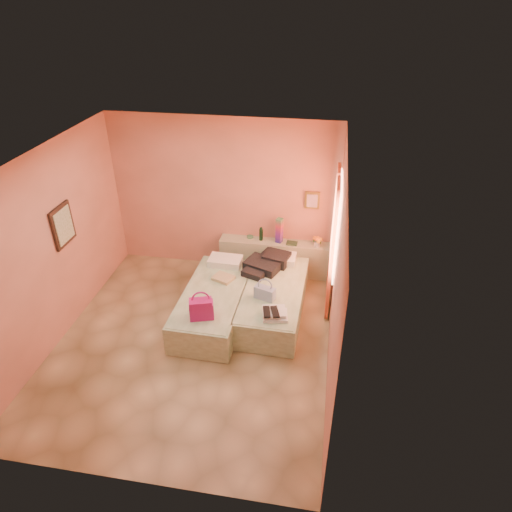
{
  "coord_description": "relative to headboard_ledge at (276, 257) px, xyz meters",
  "views": [
    {
      "loc": [
        1.79,
        -4.94,
        4.68
      ],
      "look_at": [
        0.81,
        0.85,
        1.09
      ],
      "focal_mm": 32.0,
      "sensor_mm": 36.0,
      "label": 1
    }
  ],
  "objects": [
    {
      "name": "ground",
      "position": [
        -0.98,
        -2.1,
        -0.33
      ],
      "size": [
        4.5,
        4.5,
        0.0
      ],
      "primitive_type": "plane",
      "color": "tan",
      "rests_on": "ground"
    },
    {
      "name": "flower_vase",
      "position": [
        0.72,
        -0.04,
        0.44
      ],
      "size": [
        0.19,
        0.19,
        0.24
      ],
      "primitive_type": "cube",
      "rotation": [
        0.0,
        0.0,
        0.02
      ],
      "color": "silver",
      "rests_on": "headboard_ledge"
    },
    {
      "name": "bed_left",
      "position": [
        -0.8,
        -1.45,
        -0.08
      ],
      "size": [
        0.95,
        2.02,
        0.5
      ],
      "primitive_type": "cube",
      "rotation": [
        0.0,
        0.0,
        -0.02
      ],
      "color": "beige",
      "rests_on": "ground"
    },
    {
      "name": "sandal_pair",
      "position": [
        0.17,
        -1.96,
        0.29
      ],
      "size": [
        0.24,
        0.29,
        0.03
      ],
      "primitive_type": "cube",
      "rotation": [
        0.0,
        0.0,
        0.21
      ],
      "color": "black",
      "rests_on": "towel_stack"
    },
    {
      "name": "magenta_handbag",
      "position": [
        -0.81,
        -2.1,
        0.34
      ],
      "size": [
        0.38,
        0.29,
        0.32
      ],
      "primitive_type": "cube",
      "rotation": [
        0.0,
        0.0,
        0.31
      ],
      "color": "#B0156F",
      "rests_on": "bed_left"
    },
    {
      "name": "khaki_garment",
      "position": [
        -0.73,
        -1.1,
        0.2
      ],
      "size": [
        0.38,
        0.35,
        0.05
      ],
      "primitive_type": "cube",
      "rotation": [
        0.0,
        0.0,
        -0.39
      ],
      "color": "tan",
      "rests_on": "bed_left"
    },
    {
      "name": "blue_handbag",
      "position": [
        0.01,
        -1.5,
        0.28
      ],
      "size": [
        0.34,
        0.23,
        0.2
      ],
      "primitive_type": "cube",
      "rotation": [
        0.0,
        0.0,
        -0.33
      ],
      "color": "#4671AA",
      "rests_on": "bed_right"
    },
    {
      "name": "clothes_pile",
      "position": [
        -0.09,
        -0.68,
        0.27
      ],
      "size": [
        0.78,
        0.78,
        0.18
      ],
      "primitive_type": "cube",
      "rotation": [
        0.0,
        0.0,
        -0.34
      ],
      "color": "black",
      "rests_on": "bed_right"
    },
    {
      "name": "green_book",
      "position": [
        0.27,
        -0.04,
        0.34
      ],
      "size": [
        0.2,
        0.15,
        0.03
      ],
      "primitive_type": "cube",
      "rotation": [
        0.0,
        0.0,
        -0.06
      ],
      "color": "#224028",
      "rests_on": "headboard_ledge"
    },
    {
      "name": "towel_stack",
      "position": [
        0.23,
        -1.91,
        0.23
      ],
      "size": [
        0.39,
        0.35,
        0.1
      ],
      "primitive_type": "cube",
      "rotation": [
        0.0,
        0.0,
        0.15
      ],
      "color": "white",
      "rests_on": "bed_right"
    },
    {
      "name": "water_bottle",
      "position": [
        -0.29,
        0.02,
        0.45
      ],
      "size": [
        0.09,
        0.09,
        0.24
      ],
      "primitive_type": "cylinder",
      "rotation": [
        0.0,
        0.0,
        0.43
      ],
      "color": "#133520",
      "rests_on": "headboard_ledge"
    },
    {
      "name": "bed_right",
      "position": [
        0.1,
        -1.2,
        -0.08
      ],
      "size": [
        0.95,
        2.02,
        0.5
      ],
      "primitive_type": "cube",
      "rotation": [
        0.0,
        0.0,
        -0.02
      ],
      "color": "beige",
      "rests_on": "ground"
    },
    {
      "name": "small_dish",
      "position": [
        -0.5,
        0.08,
        0.34
      ],
      "size": [
        0.13,
        0.13,
        0.03
      ],
      "primitive_type": "cylinder",
      "rotation": [
        0.0,
        0.0,
        0.06
      ],
      "color": "#47825A",
      "rests_on": "headboard_ledge"
    },
    {
      "name": "headboard_ledge",
      "position": [
        0.0,
        0.0,
        0.0
      ],
      "size": [
        2.05,
        0.3,
        0.65
      ],
      "primitive_type": "cube",
      "color": "#A2AD8D",
      "rests_on": "ground"
    },
    {
      "name": "room_walls",
      "position": [
        -0.77,
        -1.53,
        1.46
      ],
      "size": [
        4.02,
        4.51,
        2.81
      ],
      "color": "tan",
      "rests_on": "ground"
    },
    {
      "name": "rainbow_box",
      "position": [
        0.04,
        0.0,
        0.56
      ],
      "size": [
        0.13,
        0.13,
        0.46
      ],
      "primitive_type": "cube",
      "rotation": [
        0.0,
        0.0,
        -0.34
      ],
      "color": "#B0156F",
      "rests_on": "headboard_ledge"
    }
  ]
}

